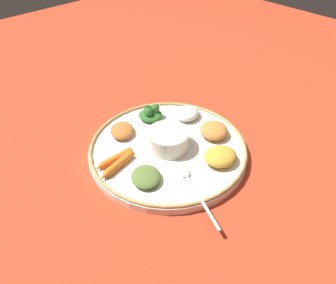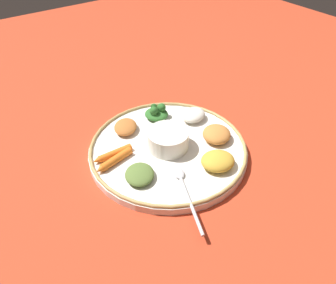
{
  "view_description": "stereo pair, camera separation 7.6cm",
  "coord_description": "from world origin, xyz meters",
  "px_view_note": "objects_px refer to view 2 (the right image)",
  "views": [
    {
      "loc": [
        0.42,
        -0.4,
        0.52
      ],
      "look_at": [
        0.0,
        0.0,
        0.03
      ],
      "focal_mm": 34.51,
      "sensor_mm": 36.0,
      "label": 1
    },
    {
      "loc": [
        0.47,
        -0.34,
        0.52
      ],
      "look_at": [
        0.0,
        0.0,
        0.03
      ],
      "focal_mm": 34.51,
      "sensor_mm": 36.0,
      "label": 2
    }
  ],
  "objects_px": {
    "carrot_near_spoon": "(113,154)",
    "carrot_outer": "(114,160)",
    "greens_pile": "(157,112)",
    "center_bowl": "(168,139)",
    "spoon": "(185,188)"
  },
  "relations": [
    {
      "from": "greens_pile",
      "to": "carrot_near_spoon",
      "type": "bearing_deg",
      "value": -67.64
    },
    {
      "from": "carrot_near_spoon",
      "to": "center_bowl",
      "type": "bearing_deg",
      "value": 69.27
    },
    {
      "from": "greens_pile",
      "to": "carrot_near_spoon",
      "type": "xyz_separation_m",
      "value": [
        0.07,
        -0.17,
        -0.01
      ]
    },
    {
      "from": "center_bowl",
      "to": "greens_pile",
      "type": "relative_size",
      "value": 1.16
    },
    {
      "from": "center_bowl",
      "to": "greens_pile",
      "type": "distance_m",
      "value": 0.13
    },
    {
      "from": "spoon",
      "to": "greens_pile",
      "type": "height_order",
      "value": "greens_pile"
    },
    {
      "from": "carrot_outer",
      "to": "center_bowl",
      "type": "bearing_deg",
      "value": 79.36
    },
    {
      "from": "spoon",
      "to": "carrot_outer",
      "type": "distance_m",
      "value": 0.17
    },
    {
      "from": "spoon",
      "to": "carrot_near_spoon",
      "type": "height_order",
      "value": "carrot_near_spoon"
    },
    {
      "from": "spoon",
      "to": "carrot_near_spoon",
      "type": "relative_size",
      "value": 1.78
    },
    {
      "from": "carrot_near_spoon",
      "to": "carrot_outer",
      "type": "height_order",
      "value": "carrot_outer"
    },
    {
      "from": "center_bowl",
      "to": "carrot_outer",
      "type": "distance_m",
      "value": 0.13
    },
    {
      "from": "center_bowl",
      "to": "spoon",
      "type": "bearing_deg",
      "value": -21.65
    },
    {
      "from": "center_bowl",
      "to": "spoon",
      "type": "height_order",
      "value": "center_bowl"
    },
    {
      "from": "spoon",
      "to": "greens_pile",
      "type": "relative_size",
      "value": 2.04
    }
  ]
}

